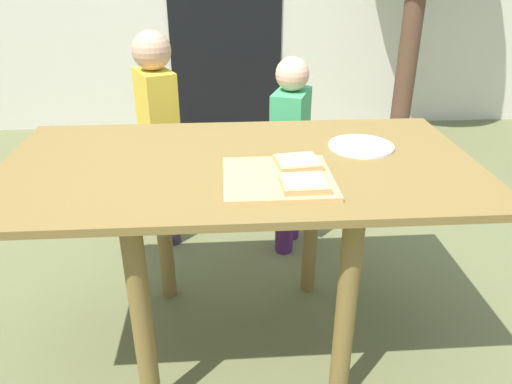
{
  "coord_description": "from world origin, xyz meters",
  "views": [
    {
      "loc": [
        -0.05,
        -1.47,
        1.35
      ],
      "look_at": [
        0.05,
        0.0,
        0.64
      ],
      "focal_mm": 34.5,
      "sensor_mm": 36.0,
      "label": 1
    }
  ],
  "objects_px": {
    "plate_white_right": "(361,146)",
    "child_left": "(158,126)",
    "cutting_board": "(278,178)",
    "pizza_slice_near_right": "(304,183)",
    "child_right": "(290,147)",
    "dining_table": "(240,193)",
    "pizza_slice_far_right": "(298,162)"
  },
  "relations": [
    {
      "from": "plate_white_right",
      "to": "child_left",
      "type": "relative_size",
      "value": 0.21
    },
    {
      "from": "cutting_board",
      "to": "pizza_slice_near_right",
      "type": "distance_m",
      "value": 0.1
    },
    {
      "from": "cutting_board",
      "to": "pizza_slice_near_right",
      "type": "relative_size",
      "value": 2.4
    },
    {
      "from": "child_right",
      "to": "cutting_board",
      "type": "bearing_deg",
      "value": -100.33
    },
    {
      "from": "plate_white_right",
      "to": "child_left",
      "type": "height_order",
      "value": "child_left"
    },
    {
      "from": "plate_white_right",
      "to": "child_right",
      "type": "distance_m",
      "value": 0.66
    },
    {
      "from": "cutting_board",
      "to": "child_right",
      "type": "distance_m",
      "value": 0.89
    },
    {
      "from": "child_left",
      "to": "pizza_slice_near_right",
      "type": "bearing_deg",
      "value": -62.91
    },
    {
      "from": "dining_table",
      "to": "pizza_slice_near_right",
      "type": "bearing_deg",
      "value": -53.36
    },
    {
      "from": "dining_table",
      "to": "pizza_slice_far_right",
      "type": "bearing_deg",
      "value": -24.03
    },
    {
      "from": "dining_table",
      "to": "cutting_board",
      "type": "xyz_separation_m",
      "value": [
        0.11,
        -0.16,
        0.12
      ]
    },
    {
      "from": "cutting_board",
      "to": "pizza_slice_near_right",
      "type": "xyz_separation_m",
      "value": [
        0.07,
        -0.08,
        0.02
      ]
    },
    {
      "from": "cutting_board",
      "to": "child_left",
      "type": "xyz_separation_m",
      "value": [
        -0.47,
        0.96,
        -0.15
      ]
    },
    {
      "from": "dining_table",
      "to": "child_right",
      "type": "height_order",
      "value": "child_right"
    },
    {
      "from": "cutting_board",
      "to": "plate_white_right",
      "type": "distance_m",
      "value": 0.4
    },
    {
      "from": "dining_table",
      "to": "pizza_slice_far_right",
      "type": "xyz_separation_m",
      "value": [
        0.18,
        -0.08,
        0.14
      ]
    },
    {
      "from": "pizza_slice_far_right",
      "to": "child_right",
      "type": "height_order",
      "value": "child_right"
    },
    {
      "from": "child_right",
      "to": "plate_white_right",
      "type": "bearing_deg",
      "value": -74.82
    },
    {
      "from": "pizza_slice_near_right",
      "to": "child_right",
      "type": "distance_m",
      "value": 0.96
    },
    {
      "from": "cutting_board",
      "to": "child_right",
      "type": "bearing_deg",
      "value": 79.67
    },
    {
      "from": "pizza_slice_near_right",
      "to": "child_left",
      "type": "height_order",
      "value": "child_left"
    },
    {
      "from": "pizza_slice_near_right",
      "to": "child_right",
      "type": "relative_size",
      "value": 0.14
    },
    {
      "from": "dining_table",
      "to": "cutting_board",
      "type": "bearing_deg",
      "value": -55.51
    },
    {
      "from": "plate_white_right",
      "to": "child_right",
      "type": "relative_size",
      "value": 0.24
    },
    {
      "from": "pizza_slice_far_right",
      "to": "child_left",
      "type": "xyz_separation_m",
      "value": [
        -0.54,
        0.89,
        -0.17
      ]
    },
    {
      "from": "pizza_slice_near_right",
      "to": "pizza_slice_far_right",
      "type": "bearing_deg",
      "value": 88.19
    },
    {
      "from": "dining_table",
      "to": "cutting_board",
      "type": "distance_m",
      "value": 0.23
    },
    {
      "from": "child_left",
      "to": "pizza_slice_far_right",
      "type": "bearing_deg",
      "value": -58.8
    },
    {
      "from": "pizza_slice_far_right",
      "to": "child_left",
      "type": "height_order",
      "value": "child_left"
    },
    {
      "from": "cutting_board",
      "to": "pizza_slice_far_right",
      "type": "height_order",
      "value": "pizza_slice_far_right"
    },
    {
      "from": "pizza_slice_far_right",
      "to": "child_left",
      "type": "bearing_deg",
      "value": 121.2
    },
    {
      "from": "pizza_slice_far_right",
      "to": "pizza_slice_near_right",
      "type": "bearing_deg",
      "value": -91.81
    }
  ]
}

